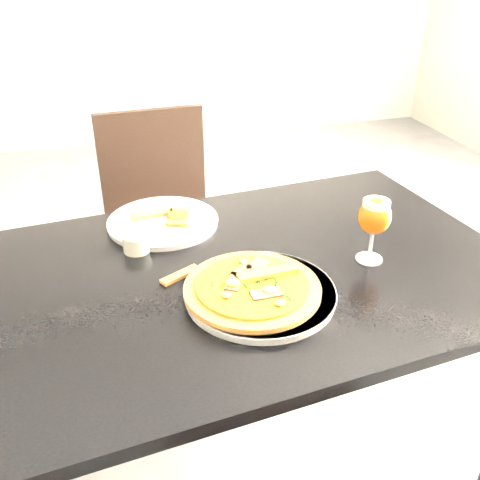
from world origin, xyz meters
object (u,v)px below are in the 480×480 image
object	(u,v)px
dining_table	(256,297)
pizza	(253,287)
beer_glass	(375,217)
chair_far	(163,225)

from	to	relation	value
dining_table	pizza	xyz separation A→B (m)	(-0.04, -0.12, 0.12)
dining_table	beer_glass	xyz separation A→B (m)	(0.26, -0.04, 0.20)
chair_far	dining_table	bearing A→B (deg)	-84.33
dining_table	beer_glass	distance (m)	0.34
chair_far	beer_glass	bearing A→B (deg)	-67.82
pizza	beer_glass	distance (m)	0.33
beer_glass	dining_table	bearing A→B (deg)	170.36
chair_far	pizza	size ratio (longest dim) A/B	3.08
dining_table	chair_far	bearing A→B (deg)	93.46
dining_table	beer_glass	size ratio (longest dim) A/B	8.10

